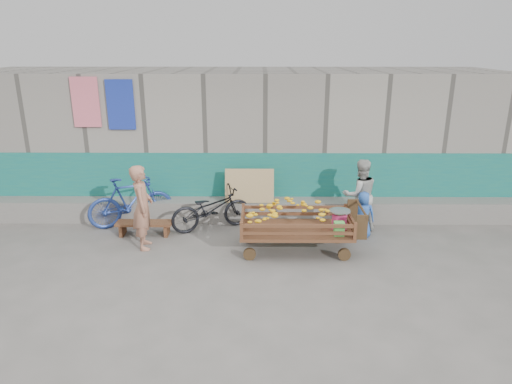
{
  "coord_description": "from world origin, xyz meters",
  "views": [
    {
      "loc": [
        0.5,
        -6.69,
        3.57
      ],
      "look_at": [
        0.44,
        1.2,
        1.0
      ],
      "focal_mm": 32.0,
      "sensor_mm": 36.0,
      "label": 1
    }
  ],
  "objects_px": {
    "woman": "(360,195)",
    "bicycle_dark": "(211,209)",
    "bench": "(144,225)",
    "vendor_man": "(142,207)",
    "banana_cart": "(294,219)",
    "bicycle_blue": "(131,201)",
    "child": "(363,215)"
  },
  "relations": [
    {
      "from": "vendor_man",
      "to": "woman",
      "type": "distance_m",
      "value": 4.18
    },
    {
      "from": "banana_cart",
      "to": "vendor_man",
      "type": "relative_size",
      "value": 1.38
    },
    {
      "from": "bench",
      "to": "bicycle_dark",
      "type": "bearing_deg",
      "value": 13.74
    },
    {
      "from": "banana_cart",
      "to": "child",
      "type": "xyz_separation_m",
      "value": [
        1.37,
        0.67,
        -0.17
      ]
    },
    {
      "from": "bench",
      "to": "banana_cart",
      "type": "bearing_deg",
      "value": -14.0
    },
    {
      "from": "bicycle_dark",
      "to": "bench",
      "type": "bearing_deg",
      "value": 79.86
    },
    {
      "from": "bench",
      "to": "bicycle_dark",
      "type": "relative_size",
      "value": 0.66
    },
    {
      "from": "bicycle_dark",
      "to": "woman",
      "type": "bearing_deg",
      "value": -113.58
    },
    {
      "from": "woman",
      "to": "bicycle_dark",
      "type": "relative_size",
      "value": 0.88
    },
    {
      "from": "vendor_man",
      "to": "bench",
      "type": "bearing_deg",
      "value": 4.45
    },
    {
      "from": "bicycle_dark",
      "to": "bicycle_blue",
      "type": "bearing_deg",
      "value": 59.25
    },
    {
      "from": "banana_cart",
      "to": "bench",
      "type": "distance_m",
      "value": 2.97
    },
    {
      "from": "woman",
      "to": "bicycle_blue",
      "type": "height_order",
      "value": "woman"
    },
    {
      "from": "bench",
      "to": "bicycle_blue",
      "type": "relative_size",
      "value": 0.63
    },
    {
      "from": "bench",
      "to": "woman",
      "type": "distance_m",
      "value": 4.27
    },
    {
      "from": "child",
      "to": "bench",
      "type": "bearing_deg",
      "value": 6.26
    },
    {
      "from": "vendor_man",
      "to": "bicycle_dark",
      "type": "bearing_deg",
      "value": -62.57
    },
    {
      "from": "child",
      "to": "bicycle_dark",
      "type": "distance_m",
      "value": 2.97
    },
    {
      "from": "bench",
      "to": "bicycle_blue",
      "type": "bearing_deg",
      "value": 126.33
    },
    {
      "from": "banana_cart",
      "to": "bicycle_dark",
      "type": "distance_m",
      "value": 1.89
    },
    {
      "from": "bench",
      "to": "vendor_man",
      "type": "relative_size",
      "value": 0.7
    },
    {
      "from": "bench",
      "to": "child",
      "type": "height_order",
      "value": "child"
    },
    {
      "from": "banana_cart",
      "to": "vendor_man",
      "type": "bearing_deg",
      "value": 176.71
    },
    {
      "from": "woman",
      "to": "bicycle_dark",
      "type": "bearing_deg",
      "value": -9.11
    },
    {
      "from": "bench",
      "to": "woman",
      "type": "xyz_separation_m",
      "value": [
        4.23,
        0.33,
        0.53
      ]
    },
    {
      "from": "woman",
      "to": "vendor_man",
      "type": "bearing_deg",
      "value": 2.82
    },
    {
      "from": "bench",
      "to": "vendor_man",
      "type": "distance_m",
      "value": 0.82
    },
    {
      "from": "child",
      "to": "bicycle_dark",
      "type": "height_order",
      "value": "child"
    },
    {
      "from": "banana_cart",
      "to": "woman",
      "type": "distance_m",
      "value": 1.72
    },
    {
      "from": "banana_cart",
      "to": "vendor_man",
      "type": "distance_m",
      "value": 2.72
    },
    {
      "from": "banana_cart",
      "to": "child",
      "type": "bearing_deg",
      "value": 25.94
    },
    {
      "from": "banana_cart",
      "to": "bicycle_dark",
      "type": "xyz_separation_m",
      "value": [
        -1.58,
        1.03,
        -0.19
      ]
    }
  ]
}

